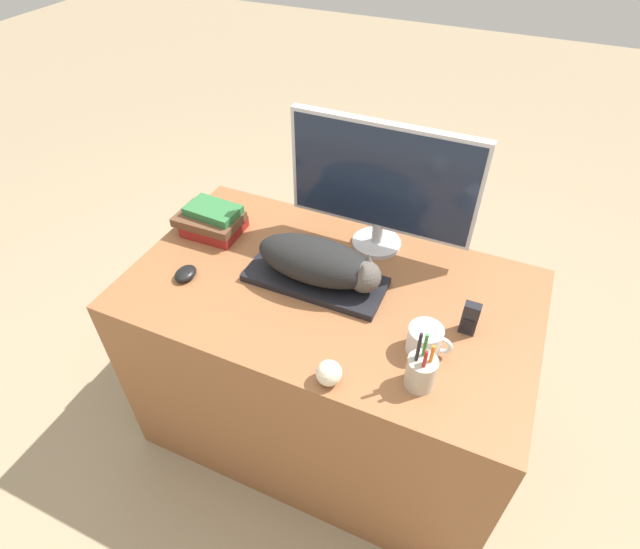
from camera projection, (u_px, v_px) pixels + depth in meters
ground_plane at (287, 504)px, 1.80m from camera, size 12.00×12.00×0.00m
desk at (328, 364)px, 1.80m from camera, size 1.26×0.74×0.76m
keyboard at (315, 279)px, 1.55m from camera, size 0.44×0.18×0.02m
cat at (321, 262)px, 1.50m from camera, size 0.40×0.16×0.13m
monitor at (382, 182)px, 1.53m from camera, size 0.60×0.17×0.44m
computer_mouse at (186, 274)px, 1.57m from camera, size 0.06×0.08×0.03m
coffee_mug at (425, 340)px, 1.33m from camera, size 0.12×0.09×0.08m
pen_cup at (421, 371)px, 1.24m from camera, size 0.08×0.08×0.19m
baseball at (329, 373)px, 1.26m from camera, size 0.07×0.07×0.07m
phone at (470, 319)px, 1.38m from camera, size 0.05×0.03×0.10m
book_stack at (212, 221)px, 1.73m from camera, size 0.22×0.16×0.10m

